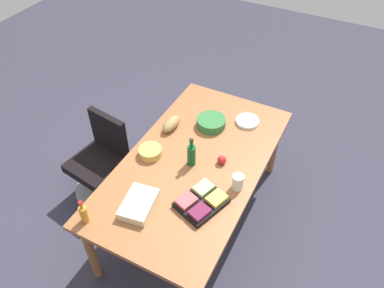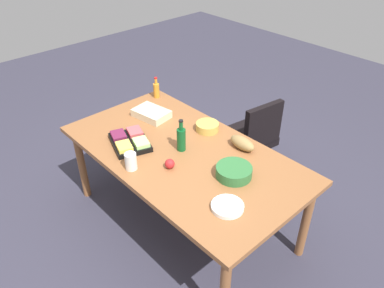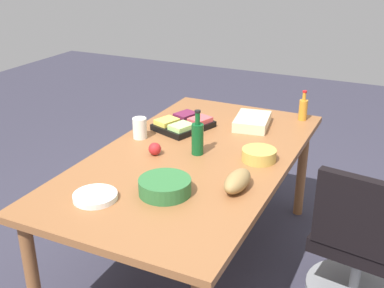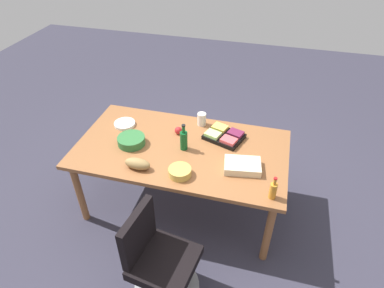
% 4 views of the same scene
% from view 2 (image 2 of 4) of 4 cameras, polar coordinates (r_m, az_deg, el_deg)
% --- Properties ---
extents(ground_plane, '(10.00, 10.00, 0.00)m').
position_cam_2_polar(ground_plane, '(3.56, -1.22, -11.49)').
color(ground_plane, '#353342').
extents(conference_table, '(2.03, 1.11, 0.78)m').
position_cam_2_polar(conference_table, '(3.09, -1.37, -2.28)').
color(conference_table, '#925A33').
rests_on(conference_table, ground).
extents(office_chair, '(0.56, 0.56, 0.88)m').
position_cam_2_polar(office_chair, '(3.96, 8.50, -0.21)').
color(office_chair, gray).
rests_on(office_chair, ground).
extents(bread_loaf, '(0.24, 0.12, 0.10)m').
position_cam_2_polar(bread_loaf, '(3.09, 7.56, 0.14)').
color(bread_loaf, '#9A7947').
rests_on(bread_loaf, conference_table).
extents(salad_bowl, '(0.33, 0.33, 0.08)m').
position_cam_2_polar(salad_bowl, '(2.79, 6.32, -4.15)').
color(salad_bowl, '#2E6C36').
rests_on(salad_bowl, conference_table).
extents(sheet_cake, '(0.35, 0.27, 0.07)m').
position_cam_2_polar(sheet_cake, '(3.52, -6.12, 4.58)').
color(sheet_cake, beige).
rests_on(sheet_cake, conference_table).
extents(chip_bowl, '(0.23, 0.23, 0.07)m').
position_cam_2_polar(chip_bowl, '(3.30, 2.33, 2.62)').
color(chip_bowl, gold).
rests_on(chip_bowl, conference_table).
extents(dressing_bottle, '(0.07, 0.07, 0.22)m').
position_cam_2_polar(dressing_bottle, '(3.84, -5.38, 8.13)').
color(dressing_bottle, orange).
rests_on(dressing_bottle, conference_table).
extents(fruit_platter, '(0.43, 0.38, 0.07)m').
position_cam_2_polar(fruit_platter, '(3.16, -9.33, 0.42)').
color(fruit_platter, black).
rests_on(fruit_platter, conference_table).
extents(wine_bottle, '(0.08, 0.08, 0.28)m').
position_cam_2_polar(wine_bottle, '(3.01, -1.63, 0.82)').
color(wine_bottle, '#0F5123').
rests_on(wine_bottle, conference_table).
extents(apple_red, '(0.09, 0.09, 0.08)m').
position_cam_2_polar(apple_red, '(2.86, -3.36, -2.98)').
color(apple_red, red).
rests_on(apple_red, conference_table).
extents(mayo_jar, '(0.10, 0.10, 0.14)m').
position_cam_2_polar(mayo_jar, '(2.87, -9.19, -2.58)').
color(mayo_jar, white).
rests_on(mayo_jar, conference_table).
extents(paper_plate_stack, '(0.24, 0.24, 0.03)m').
position_cam_2_polar(paper_plate_stack, '(2.55, 5.35, -9.36)').
color(paper_plate_stack, white).
rests_on(paper_plate_stack, conference_table).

